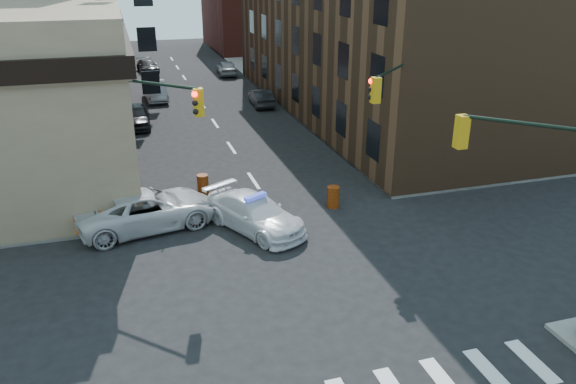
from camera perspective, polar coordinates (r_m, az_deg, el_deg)
ground at (r=21.77m, az=2.72°, el=-8.09°), size 140.00×140.00×0.00m
sidewalk_ne at (r=59.34m, az=13.48°, el=11.26°), size 34.00×54.50×0.15m
commercial_row_ne at (r=44.74m, az=9.36°, el=17.04°), size 14.00×34.00×14.00m
filler_ne at (r=78.48m, az=-1.81°, el=18.84°), size 16.00×16.00×12.00m
signal_pole_se at (r=18.51m, az=26.99°, el=-0.51°), size 5.40×5.27×8.00m
signal_pole_nw at (r=23.93m, az=-14.90°, el=5.40°), size 3.58×3.67×8.00m
signal_pole_ne at (r=26.88m, az=10.95°, el=7.60°), size 3.67×3.58×8.00m
tree_ne_near at (r=46.40m, az=0.87°, el=13.13°), size 3.00×3.00×4.85m
tree_ne_far at (r=53.98m, az=-1.79°, el=14.46°), size 3.00×3.00×4.85m
police_car at (r=24.70m, az=-3.40°, el=-2.19°), size 4.31×5.67×1.53m
pickup at (r=25.58m, az=-14.07°, el=-1.73°), size 6.60×3.98×1.72m
parked_car_wnear at (r=41.69m, az=-15.19°, el=7.49°), size 2.03×4.74×1.59m
parked_car_wfar at (r=49.51m, az=-13.33°, el=9.96°), size 1.83×4.86×1.58m
parked_car_wdeep at (r=62.58m, az=-14.07°, el=12.30°), size 2.38×4.65×1.29m
parked_car_enear at (r=46.33m, az=-2.75°, el=9.57°), size 1.63×4.24×1.38m
parked_car_efar at (r=59.62m, az=-6.25°, el=12.45°), size 2.05×4.53×1.51m
pedestrian_a at (r=25.94m, az=-15.87°, el=-1.36°), size 0.69×0.67×1.60m
pedestrian_b at (r=26.05m, az=-25.43°, el=-2.37°), size 1.13×1.05×1.85m
pedestrian_c at (r=25.91m, az=-23.84°, el=-2.09°), size 1.24×0.96×1.97m
barrel_road at (r=27.06m, az=4.61°, el=-0.50°), size 0.74×0.74×1.05m
barrel_bank at (r=28.80m, az=-8.64°, el=0.75°), size 0.61×0.61×1.03m
barricade_nw_a at (r=25.61m, az=-19.45°, el=-2.88°), size 1.45×0.96×1.00m
barricade_nw_b at (r=28.07m, az=-25.39°, el=-1.55°), size 1.42×0.80×1.03m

